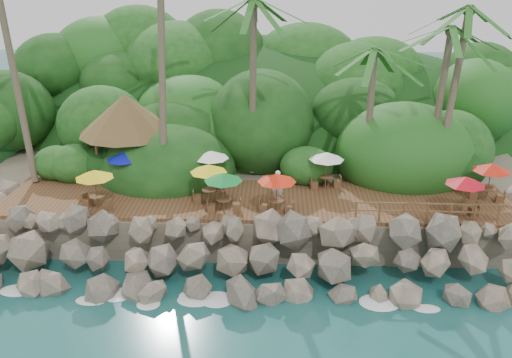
{
  "coord_description": "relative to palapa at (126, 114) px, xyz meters",
  "views": [
    {
      "loc": [
        1.05,
        -19.47,
        13.73
      ],
      "look_at": [
        0.0,
        6.0,
        3.4
      ],
      "focal_mm": 37.95,
      "sensor_mm": 36.0,
      "label": 1
    }
  ],
  "objects": [
    {
      "name": "jungle_hill",
      "position": [
        7.4,
        14.04,
        -5.79
      ],
      "size": [
        44.8,
        28.0,
        15.4
      ],
      "primitive_type": "ellipsoid",
      "color": "#143811",
      "rests_on": "ground"
    },
    {
      "name": "foam_line",
      "position": [
        7.4,
        -9.16,
        -5.76
      ],
      "size": [
        25.2,
        0.8,
        0.06
      ],
      "color": "white",
      "rests_on": "ground"
    },
    {
      "name": "waiter",
      "position": [
        8.5,
        -3.58,
        -2.68
      ],
      "size": [
        0.69,
        0.56,
        1.63
      ],
      "primitive_type": "imported",
      "rotation": [
        0.0,
        0.0,
        2.8
      ],
      "color": "white",
      "rests_on": "terrace"
    },
    {
      "name": "palms",
      "position": [
        8.63,
        -0.79,
        6.12
      ],
      "size": [
        28.86,
        7.14,
        13.41
      ],
      "color": "brown",
      "rests_on": "ground"
    },
    {
      "name": "seawall",
      "position": [
        7.4,
        -7.46,
        -4.64
      ],
      "size": [
        29.0,
        4.0,
        2.3
      ],
      "primitive_type": null,
      "color": "gray",
      "rests_on": "ground"
    },
    {
      "name": "terrace",
      "position": [
        7.4,
        -3.46,
        -3.59
      ],
      "size": [
        26.0,
        5.0,
        0.2
      ],
      "primitive_type": "cube",
      "color": "brown",
      "rests_on": "land_base"
    },
    {
      "name": "land_base",
      "position": [
        7.4,
        6.54,
        -4.74
      ],
      "size": [
        32.0,
        25.2,
        2.1
      ],
      "primitive_type": "cube",
      "color": "gray",
      "rests_on": "ground"
    },
    {
      "name": "ground",
      "position": [
        7.4,
        -9.46,
        -5.79
      ],
      "size": [
        140.0,
        140.0,
        0.0
      ],
      "primitive_type": "plane",
      "color": "#19514F",
      "rests_on": "ground"
    },
    {
      "name": "railing",
      "position": [
        15.5,
        -5.81,
        -2.88
      ],
      "size": [
        7.2,
        0.1,
        1.0
      ],
      "color": "brown",
      "rests_on": "terrace"
    },
    {
      "name": "jungle_foliage",
      "position": [
        7.4,
        5.54,
        -5.79
      ],
      "size": [
        44.0,
        16.0,
        12.0
      ],
      "primitive_type": null,
      "color": "#143811",
      "rests_on": "ground"
    },
    {
      "name": "palapa",
      "position": [
        0.0,
        0.0,
        0.0
      ],
      "size": [
        5.37,
        5.37,
        4.6
      ],
      "color": "brown",
      "rests_on": "ground"
    },
    {
      "name": "dining_clusters",
      "position": [
        7.99,
        -3.7,
        -1.8
      ],
      "size": [
        21.47,
        5.08,
        2.03
      ],
      "color": "brown",
      "rests_on": "terrace"
    }
  ]
}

